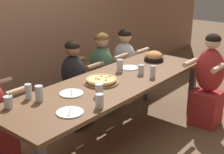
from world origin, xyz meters
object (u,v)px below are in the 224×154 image
Objects in this scene: drinking_glass_b at (99,102)px; diner_far_center at (74,88)px; empty_plate_c at (70,112)px; cocktail_glass_blue at (8,103)px; diner_near_right at (208,85)px; pizza_board_main at (101,81)px; drinking_glass_d at (141,70)px; drinking_glass_g at (29,92)px; drinking_glass_c at (39,94)px; diner_far_right at (125,69)px; skillet_bowl at (154,57)px; drinking_glass_e at (153,72)px; drinking_glass_f at (99,91)px; diner_far_midright at (102,76)px; empty_plate_b at (129,68)px; drinking_glass_a at (120,66)px; empty_plate_a at (71,93)px.

diner_far_center is at bearing 57.29° from drinking_glass_b.
cocktail_glass_blue is at bearing 118.67° from empty_plate_c.
empty_plate_c is 1.25m from diner_far_center.
pizza_board_main is at bearing 60.50° from diner_near_right.
drinking_glass_g reaches higher than drinking_glass_d.
drinking_glass_c is 1.98m from diner_far_right.
diner_near_right reaches higher than diner_far_center.
skillet_bowl is 2.65× the size of drinking_glass_e.
cocktail_glass_blue is at bearing 161.15° from drinking_glass_c.
drinking_glass_f is 0.11× the size of diner_far_center.
skillet_bowl is at bearing 31.04° from drinking_glass_e.
drinking_glass_e is (1.21, -0.45, -0.01)m from drinking_glass_c.
diner_far_midright reaches higher than drinking_glass_b.
drinking_glass_d is at bearing 53.24° from diner_near_right.
empty_plate_c is 1.63× the size of drinking_glass_g.
empty_plate_b is at bearing 37.98° from diner_near_right.
drinking_glass_a is 1.03m from drinking_glass_b.
empty_plate_c is at bearing -65.73° from diner_far_right.
drinking_glass_a is at bearing 12.00° from pizza_board_main.
empty_plate_c is 2.10m from diner_far_right.
diner_near_right is (2.19, -0.91, -0.26)m from cocktail_glass_blue.
drinking_glass_a reaches higher than skillet_bowl.
empty_plate_a is (-0.41, 0.03, -0.02)m from pizza_board_main.
drinking_glass_a is 1.28× the size of drinking_glass_d.
empty_plate_b is 0.21× the size of diner_far_right.
drinking_glass_d is at bearing -13.48° from drinking_glass_c.
skillet_bowl is 1.83m from drinking_glass_g.
pizza_board_main is 0.34× the size of diner_far_center.
pizza_board_main is at bearing 37.84° from drinking_glass_f.
skillet_bowl is (1.08, 0.02, 0.03)m from pizza_board_main.
diner_near_right is (0.71, -0.37, -0.27)m from drinking_glass_e.
diner_far_midright reaches higher than diner_far_right.
diner_near_right reaches higher than diner_far_midright.
drinking_glass_g is at bearing 172.14° from drinking_glass_a.
drinking_glass_f is 0.11× the size of diner_far_right.
diner_far_right reaches higher than empty_plate_a.
drinking_glass_e reaches higher than skillet_bowl.
skillet_bowl is at bearing 9.23° from empty_plate_c.
diner_far_center is at bearing 61.71° from drinking_glass_f.
diner_far_center is at bearing -90.00° from diner_far_right.
diner_near_right reaches higher than drinking_glass_f.
drinking_glass_d is (0.51, -0.16, 0.02)m from pizza_board_main.
empty_plate_b is 0.81m from diner_far_right.
drinking_glass_f is (-0.27, -0.21, 0.02)m from pizza_board_main.
diner_far_right is at bearing 30.51° from drinking_glass_b.
drinking_glass_g is (-0.74, 0.26, 0.03)m from pizza_board_main.
drinking_glass_d reaches higher than empty_plate_b.
drinking_glass_a is at bearing 27.97° from drinking_glass_b.
drinking_glass_a is at bearing 29.24° from diner_far_center.
empty_plate_c is 0.20× the size of diner_near_right.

